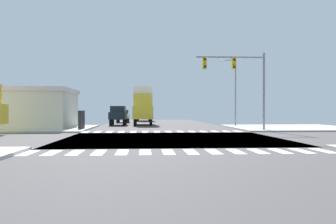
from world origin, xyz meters
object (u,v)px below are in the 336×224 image
(street_lamp, at_px, (233,86))
(sedan_queued_1, at_px, (123,115))
(suv_farside_1, at_px, (118,114))
(bank_building, at_px, (1,109))
(box_truck_trailing_3, at_px, (143,106))
(traffic_signal_mast, at_px, (238,73))
(box_truck_middle_4, at_px, (143,104))

(street_lamp, relative_size, sedan_queued_1, 1.72)
(street_lamp, relative_size, suv_farside_1, 1.61)
(bank_building, height_order, suv_farside_1, bank_building)
(box_truck_trailing_3, bearing_deg, traffic_signal_mast, 105.04)
(bank_building, height_order, sedan_queued_1, bank_building)
(traffic_signal_mast, height_order, bank_building, traffic_signal_mast)
(suv_farside_1, height_order, sedan_queued_1, suv_farside_1)
(box_truck_trailing_3, distance_m, box_truck_middle_4, 16.85)
(sedan_queued_1, bearing_deg, street_lamp, 131.91)
(bank_building, relative_size, box_truck_trailing_3, 2.16)
(suv_farside_1, distance_m, box_truck_trailing_3, 18.19)
(bank_building, bearing_deg, sedan_queued_1, 56.31)
(sedan_queued_1, bearing_deg, suv_farside_1, 90.00)
(box_truck_trailing_3, bearing_deg, street_lamp, 113.23)
(bank_building, relative_size, box_truck_middle_4, 2.16)
(traffic_signal_mast, distance_m, sedan_queued_1, 25.31)
(street_lamp, height_order, box_truck_middle_4, street_lamp)
(sedan_queued_1, relative_size, box_truck_trailing_3, 0.60)
(bank_building, bearing_deg, street_lamp, 5.10)
(box_truck_middle_4, bearing_deg, suv_farside_1, 19.36)
(bank_building, bearing_deg, box_truck_trailing_3, 60.92)
(bank_building, distance_m, box_truck_middle_4, 16.29)
(bank_building, bearing_deg, traffic_signal_mast, -14.57)
(sedan_queued_1, bearing_deg, box_truck_middle_4, 110.15)
(suv_farside_1, relative_size, box_truck_middle_4, 0.64)
(suv_farside_1, bearing_deg, box_truck_middle_4, -160.64)
(box_truck_trailing_3, xyz_separation_m, box_truck_middle_4, (0.00, -16.85, 0.00))
(traffic_signal_mast, distance_m, box_truck_middle_4, 16.57)
(bank_building, distance_m, suv_farside_1, 13.20)
(traffic_signal_mast, xyz_separation_m, box_truck_trailing_3, (-8.32, 30.97, -2.46))
(street_lamp, relative_size, bank_building, 0.48)
(street_lamp, xyz_separation_m, bank_building, (-23.89, -2.13, -2.48))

